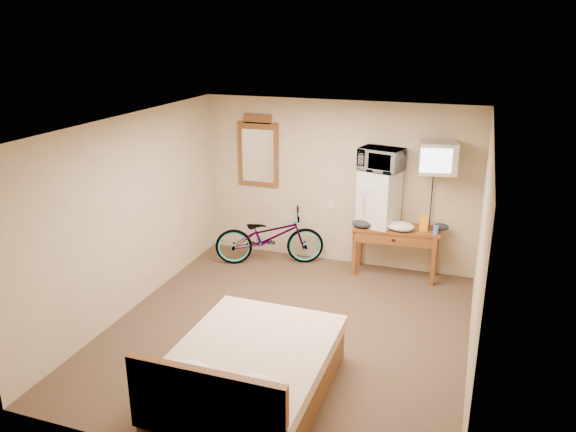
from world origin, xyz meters
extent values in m
plane|color=#453522|center=(0.00, 0.00, 0.00)|extent=(4.60, 4.60, 0.00)
plane|color=silver|center=(0.00, 0.00, 2.50)|extent=(4.60, 4.60, 0.00)
cube|color=#C4B28A|center=(0.00, 2.30, 1.25)|extent=(4.20, 0.04, 2.50)
cube|color=#C4B28A|center=(0.00, -2.30, 1.25)|extent=(4.20, 0.04, 2.50)
cube|color=#C4B28A|center=(-2.10, 0.00, 1.25)|extent=(0.04, 4.60, 2.50)
cube|color=#C4B28A|center=(2.10, 0.00, 1.25)|extent=(0.04, 4.60, 2.50)
cube|color=silver|center=(-0.08, 2.29, 0.92)|extent=(0.08, 0.01, 0.13)
cube|color=brown|center=(0.97, 2.04, 0.73)|extent=(1.27, 0.58, 0.04)
cube|color=brown|center=(0.40, 1.85, 0.35)|extent=(0.06, 0.06, 0.71)
cube|color=brown|center=(1.54, 1.85, 0.35)|extent=(0.06, 0.06, 0.71)
cube|color=brown|center=(0.40, 2.23, 0.35)|extent=(0.06, 0.06, 0.71)
cube|color=brown|center=(1.54, 2.23, 0.35)|extent=(0.06, 0.06, 0.71)
cube|color=brown|center=(0.97, 1.83, 0.63)|extent=(1.11, 0.13, 0.16)
cube|color=black|center=(0.97, 1.82, 0.63)|extent=(0.05, 0.02, 0.03)
cube|color=silver|center=(0.69, 2.06, 1.16)|extent=(0.61, 0.60, 0.81)
cube|color=#A3A39E|center=(0.69, 1.82, 1.32)|extent=(0.50, 0.01, 0.00)
cylinder|color=#A3A39E|center=(0.51, 1.82, 1.11)|extent=(0.02, 0.02, 0.29)
imported|color=silver|center=(0.69, 2.06, 1.72)|extent=(0.67, 0.54, 0.32)
cube|color=orange|center=(1.35, 2.02, 0.86)|extent=(0.12, 0.08, 0.22)
cylinder|color=#4178DE|center=(1.53, 1.94, 0.81)|extent=(0.07, 0.07, 0.12)
ellipsoid|color=silver|center=(1.04, 1.93, 0.81)|extent=(0.39, 0.30, 0.12)
ellipsoid|color=black|center=(0.50, 1.87, 0.80)|extent=(0.29, 0.22, 0.11)
ellipsoid|color=black|center=(1.58, 2.12, 0.80)|extent=(0.22, 0.18, 0.10)
cube|color=black|center=(1.46, 2.28, 1.72)|extent=(0.14, 0.02, 0.14)
cylinder|color=black|center=(1.46, 2.24, 1.72)|extent=(0.05, 0.30, 0.05)
cube|color=#A3A39E|center=(1.46, 2.02, 1.82)|extent=(0.56, 0.50, 0.43)
cube|color=white|center=(1.46, 1.81, 1.82)|extent=(0.41, 0.09, 0.33)
cube|color=black|center=(1.46, 2.23, 1.82)|extent=(0.31, 0.07, 0.27)
cube|color=brown|center=(-1.26, 2.27, 1.61)|extent=(0.66, 0.04, 1.00)
cube|color=brown|center=(-1.26, 2.27, 2.16)|extent=(0.44, 0.04, 0.14)
cube|color=white|center=(-1.26, 2.25, 1.59)|extent=(0.52, 0.01, 0.82)
imported|color=black|center=(-0.93, 1.86, 0.44)|extent=(1.77, 1.16, 0.88)
cube|color=brown|center=(0.08, -1.30, 0.20)|extent=(1.43, 1.90, 0.40)
cube|color=beige|center=(0.08, -1.30, 0.45)|extent=(1.47, 1.94, 0.14)
cube|color=brown|center=(0.08, -2.26, 0.55)|extent=(1.42, 0.08, 0.70)
ellipsoid|color=silver|center=(-0.25, -1.95, 0.58)|extent=(0.57, 0.35, 0.20)
ellipsoid|color=silver|center=(0.41, -1.95, 0.58)|extent=(0.57, 0.35, 0.20)
camera|label=1|loc=(1.97, -5.67, 3.51)|focal=35.00mm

